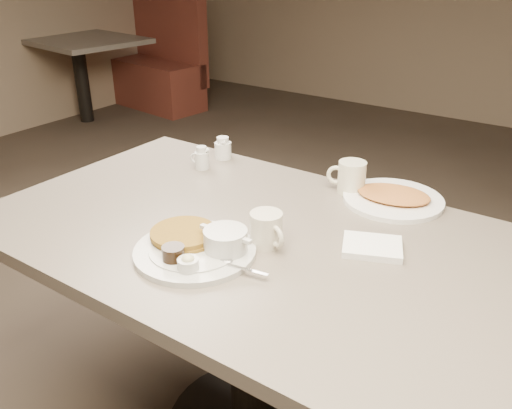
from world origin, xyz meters
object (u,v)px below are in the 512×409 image
Objects in this scene: creamer_right at (223,149)px; creamer_left at (202,158)px; booth_back_left at (146,64)px; coffee_mug_near at (267,229)px; coffee_mug_far at (351,177)px; diner_table at (252,283)px; main_plate at (199,245)px; hash_plate at (393,198)px.

creamer_left is at bearing -89.36° from creamer_right.
creamer_left is at bearing -41.29° from booth_back_left.
creamer_left is (-0.48, 0.31, -0.01)m from coffee_mug_near.
coffee_mug_near is 0.97× the size of coffee_mug_far.
coffee_mug_near reaches higher than creamer_left.
coffee_mug_near is (0.08, -0.04, 0.22)m from diner_table.
booth_back_left is (-2.78, 2.44, -0.38)m from creamer_left.
coffee_mug_near is 0.08× the size of booth_back_left.
diner_table is at bearing -33.94° from creamer_left.
coffee_mug_far is 0.51m from creamer_right.
creamer_right is at bearing 122.72° from main_plate.
diner_table is at bearing -40.45° from booth_back_left.
coffee_mug_far is at bearing -35.31° from booth_back_left.
main_plate is at bearing -104.94° from coffee_mug_far.
diner_table is 0.26m from main_plate.
coffee_mug_far is 1.64× the size of creamer_left.
diner_table is 11.78× the size of coffee_mug_near.
creamer_left is at bearing 146.82° from coffee_mug_near.
booth_back_left is at bearing 145.89° from hash_plate.
diner_table is at bearing -105.58° from coffee_mug_far.
creamer_right reaches higher than main_plate.
creamer_left is at bearing -167.48° from coffee_mug_far.
creamer_left is at bearing 146.06° from diner_table.
creamer_right is at bearing 137.84° from coffee_mug_near.
creamer_right is 0.06× the size of booth_back_left.
booth_back_left reaches higher than creamer_left.
diner_table is 17.56× the size of creamer_right.
coffee_mug_far is at bearing 12.52° from creamer_left.
creamer_right is 0.65m from hash_plate.
diner_table is 0.50m from hash_plate.
hash_plate is at bearing 62.89° from main_plate.
hash_plate is (0.14, 0.01, -0.04)m from coffee_mug_far.
coffee_mug_near reaches higher than main_plate.
creamer_left is 0.94× the size of creamer_right.
diner_table is at bearing 151.06° from coffee_mug_near.
booth_back_left reaches higher than creamer_right.
coffee_mug_far is 0.09× the size of booth_back_left.
main_plate is 0.57m from coffee_mug_far.
coffee_mug_far is 0.14m from hash_plate.
booth_back_left reaches higher than diner_table.
creamer_left and creamer_right have the same top height.
main_plate is at bearing -132.35° from coffee_mug_near.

